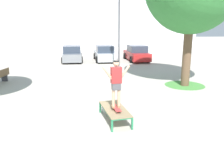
{
  "coord_description": "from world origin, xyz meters",
  "views": [
    {
      "loc": [
        0.06,
        -8.39,
        3.42
      ],
      "look_at": [
        0.7,
        1.23,
        1.0
      ],
      "focal_mm": 38.02,
      "sensor_mm": 36.0,
      "label": 1
    }
  ],
  "objects": [
    {
      "name": "ground_plane",
      "position": [
        0.0,
        0.0,
        0.0
      ],
      "size": [
        120.0,
        120.0,
        0.0
      ],
      "primitive_type": "plane",
      "color": "#B2AA9E"
    },
    {
      "name": "car_grey",
      "position": [
        -2.24,
        14.43,
        0.69
      ],
      "size": [
        2.19,
        4.33,
        1.5
      ],
      "color": "slate",
      "rests_on": "ground"
    },
    {
      "name": "skateboard",
      "position": [
        0.74,
        -0.44,
        0.54
      ],
      "size": [
        0.34,
        0.82,
        0.09
      ],
      "color": "#B23333",
      "rests_on": "skate_box"
    },
    {
      "name": "light_post",
      "position": [
        1.79,
        9.64,
        3.83
      ],
      "size": [
        0.36,
        0.36,
        5.83
      ],
      "color": "#4C4C51",
      "rests_on": "ground"
    },
    {
      "name": "car_red",
      "position": [
        3.98,
        14.41,
        0.69
      ],
      "size": [
        2.24,
        4.35,
        1.5
      ],
      "color": "red",
      "rests_on": "ground"
    },
    {
      "name": "skater",
      "position": [
        0.74,
        -0.44,
        1.53
      ],
      "size": [
        1.0,
        0.34,
        1.69
      ],
      "color": "tan",
      "rests_on": "skateboard"
    },
    {
      "name": "grass_patch_near_right",
      "position": [
        5.16,
        4.63,
        0.0
      ],
      "size": [
        2.27,
        2.27,
        0.01
      ],
      "primitive_type": "cylinder",
      "color": "#47893D",
      "rests_on": "ground"
    },
    {
      "name": "building_facade",
      "position": [
        -2.75,
        31.03,
        6.08
      ],
      "size": [
        37.41,
        4.0,
        12.16
      ],
      "primitive_type": "cube",
      "color": "silver",
      "rests_on": "ground"
    },
    {
      "name": "car_silver",
      "position": [
        0.87,
        14.55,
        0.69
      ],
      "size": [
        2.18,
        4.33,
        1.5
      ],
      "color": "#B7BABF",
      "rests_on": "ground"
    },
    {
      "name": "skate_box",
      "position": [
        0.7,
        -0.27,
        0.41
      ],
      "size": [
        1.11,
        2.01,
        0.46
      ],
      "color": "#237A4C",
      "rests_on": "ground"
    }
  ]
}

